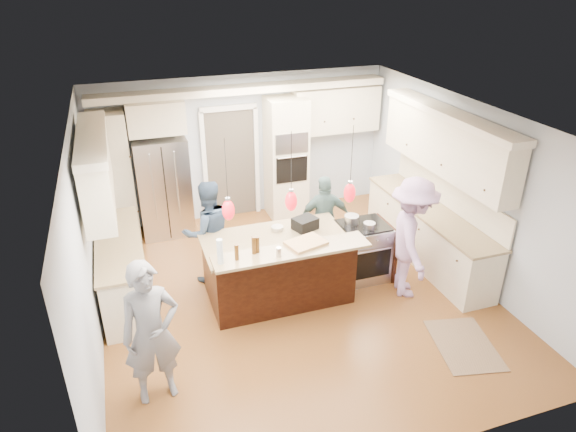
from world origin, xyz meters
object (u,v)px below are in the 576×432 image
at_px(person_bar_end, 151,333).
at_px(person_far_left, 208,232).
at_px(island_range, 363,251).
at_px(kitchen_island, 278,267).
at_px(refrigerator, 164,187).

relative_size(person_bar_end, person_far_left, 1.07).
bearing_deg(island_range, person_far_left, 162.75).
bearing_deg(kitchen_island, refrigerator, 116.92).
xyz_separation_m(refrigerator, person_far_left, (0.45, -1.79, -0.08)).
height_order(kitchen_island, person_bar_end, person_bar_end).
bearing_deg(refrigerator, person_far_left, -75.89).
xyz_separation_m(person_bar_end, person_far_left, (1.04, 2.20, -0.05)).
height_order(kitchen_island, person_far_left, person_far_left).
xyz_separation_m(island_range, person_bar_end, (-3.30, -1.50, 0.42)).
distance_m(refrigerator, person_bar_end, 4.04).
distance_m(person_bar_end, person_far_left, 2.44).
distance_m(island_range, person_bar_end, 3.65).
xyz_separation_m(kitchen_island, person_bar_end, (-1.89, -1.43, 0.39)).
bearing_deg(person_bar_end, person_far_left, 57.81).
relative_size(kitchen_island, person_bar_end, 1.20).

